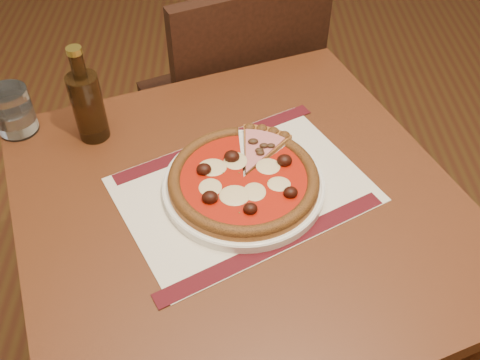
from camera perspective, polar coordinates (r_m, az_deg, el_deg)
name	(u,v)px	position (r m, az deg, el deg)	size (l,w,h in m)	color
table	(240,233)	(1.07, 0.03, -5.70)	(1.03, 1.03, 0.75)	#592A15
chair_far	(234,101)	(1.60, -0.60, 8.45)	(0.57, 0.57, 0.91)	black
placemat	(244,190)	(1.01, 0.38, -1.02)	(0.45, 0.32, 0.00)	beige
plate	(244,186)	(1.00, 0.39, -0.63)	(0.30, 0.30, 0.02)	white
pizza	(244,179)	(0.99, 0.38, 0.15)	(0.28, 0.28, 0.04)	#AA6B29
ham_slice	(268,149)	(1.05, 3.04, 3.34)	(0.10, 0.15, 0.02)	#AA6B29
water_glass	(13,111)	(1.20, -23.08, 6.80)	(0.08, 0.08, 0.10)	white
bottle	(88,104)	(1.11, -15.95, 7.81)	(0.06, 0.06, 0.21)	#311D0C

